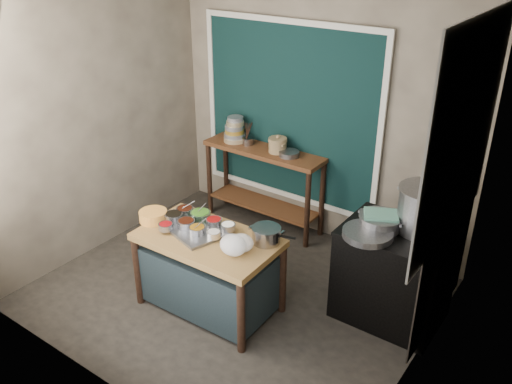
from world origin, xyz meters
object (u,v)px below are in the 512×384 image
Objects in this scene: stove_block at (393,276)px; steamer at (380,222)px; condiment_tray at (195,228)px; prep_table at (209,273)px; saucepan at (266,235)px; yellow_basin at (153,216)px; stock_pot at (426,210)px; back_counter at (264,187)px; ceramic_crock at (278,146)px; utensil_cup at (248,141)px.

steamer reaches higher than stove_block.
prep_table is at bearing -11.56° from condiment_tray.
prep_table is at bearing -170.24° from saucepan.
steamer is at bearing -164.88° from stove_block.
prep_table is 4.78× the size of saucepan.
saucepan is at bearing -143.57° from steamer.
stock_pot reaches higher than yellow_basin.
ceramic_crock reaches higher than back_counter.
back_counter is at bearing 156.12° from steamer.
steamer reaches higher than saucepan.
ceramic_crock is at bearing 100.05° from prep_table.
condiment_tray is 0.68m from saucepan.
prep_table is 9.25× the size of utensil_cup.
prep_table is 1.86m from utensil_cup.
ceramic_crock is (-0.79, 1.36, 0.20)m from saucepan.
saucepan is at bearing -48.66° from utensil_cup.
stock_pot reaches higher than steamer.
back_counter is 1.61× the size of stove_block.
utensil_cup is 2.36m from stock_pot.
utensil_cup is (-0.23, 0.01, 0.52)m from back_counter.
yellow_basin is 2.04m from steamer.
yellow_basin is 1.10m from saucepan.
stock_pot reaches higher than saucepan.
yellow_basin is 0.68× the size of steamer.
back_counter is 2.92× the size of stock_pot.
saucepan is at bearing -145.05° from stock_pot.
utensil_cup is at bearing 165.35° from stock_pot.
steamer reaches higher than prep_table.
back_counter is 5.55× the size of saucepan.
back_counter is 1.96m from steamer.
ceramic_crock is 0.57× the size of steamer.
steamer is (1.97, -0.78, -0.05)m from utensil_cup.
steamer is (1.24, 0.81, 0.57)m from prep_table.
utensil_cup is 0.63× the size of ceramic_crock.
condiment_tray is at bearing 166.97° from prep_table.
stock_pot is (2.15, 1.06, 0.27)m from yellow_basin.
steamer is (0.78, 0.58, 0.12)m from saucepan.
steamer is at bearing -21.64° from utensil_cup.
back_counter is at bearing 164.08° from stock_pot.
condiment_tray is at bearing -70.60° from utensil_cup.
prep_table is 1.97m from stock_pot.
utensil_cup is 0.27× the size of stock_pot.
back_counter reaches higher than yellow_basin.
ceramic_crock is (0.17, 0.01, 0.55)m from back_counter.
stock_pot is 0.39m from steamer.
stock_pot is (2.05, -0.59, 0.60)m from back_counter.
stove_block is 3.44× the size of saucepan.
steamer reaches higher than back_counter.
ceramic_crock is at bearing 162.32° from stock_pot.
stove_block and yellow_basin have the same top height.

